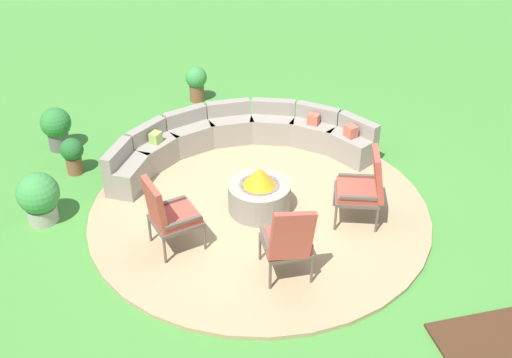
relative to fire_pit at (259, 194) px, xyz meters
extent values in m
plane|color=#478C38|center=(0.00, 0.00, -0.33)|extent=(24.00, 24.00, 0.00)
cylinder|color=tan|center=(0.00, 0.00, -0.30)|extent=(4.87, 4.87, 0.06)
cylinder|color=gray|center=(0.00, 0.00, -0.06)|extent=(0.89, 0.89, 0.42)
cylinder|color=black|center=(0.00, 0.00, 0.12)|extent=(0.58, 0.58, 0.06)
cone|color=orange|center=(0.00, 0.00, 0.29)|extent=(0.46, 0.46, 0.28)
cube|color=gray|center=(1.78, 1.01, -0.06)|extent=(0.75, 0.86, 0.43)
cube|color=gray|center=(1.90, 1.08, 0.28)|extent=(0.50, 0.71, 0.24)
cube|color=gray|center=(1.32, 1.56, -0.06)|extent=(0.85, 0.82, 0.43)
cube|color=gray|center=(1.42, 1.67, 0.28)|extent=(0.66, 0.60, 0.24)
cube|color=gray|center=(0.71, 1.92, -0.06)|extent=(0.84, 0.68, 0.43)
cube|color=gray|center=(0.76, 2.05, 0.28)|extent=(0.74, 0.40, 0.24)
cube|color=gray|center=(0.01, 2.04, -0.06)|extent=(0.73, 0.45, 0.43)
cube|color=gray|center=(0.01, 2.19, 0.28)|extent=(0.73, 0.16, 0.24)
cube|color=gray|center=(-0.70, 1.92, -0.06)|extent=(0.84, 0.67, 0.43)
cube|color=gray|center=(-0.75, 2.06, 0.28)|extent=(0.74, 0.40, 0.24)
cube|color=gray|center=(-1.31, 1.56, -0.06)|extent=(0.85, 0.81, 0.43)
cube|color=gray|center=(-1.41, 1.68, 0.28)|extent=(0.66, 0.59, 0.24)
cube|color=gray|center=(-1.77, 1.02, -0.06)|extent=(0.75, 0.86, 0.43)
cube|color=gray|center=(-1.90, 1.09, 0.28)|extent=(0.50, 0.71, 0.24)
cube|color=#BC5B47|center=(1.73, 0.98, 0.25)|extent=(0.21, 0.23, 0.19)
cube|color=#93B756|center=(-1.28, 1.53, 0.24)|extent=(0.22, 0.23, 0.17)
cube|color=#BC5B47|center=(1.29, 1.52, 0.25)|extent=(0.23, 0.23, 0.18)
cylinder|color=brown|center=(-1.05, -0.20, -0.08)|extent=(0.04, 0.04, 0.38)
cylinder|color=brown|center=(-0.91, -0.69, -0.08)|extent=(0.04, 0.04, 0.38)
cylinder|color=brown|center=(-1.59, -0.35, -0.08)|extent=(0.04, 0.04, 0.38)
cylinder|color=brown|center=(-1.45, -0.85, -0.08)|extent=(0.04, 0.04, 0.38)
cube|color=brown|center=(-1.25, -0.52, 0.13)|extent=(0.73, 0.69, 0.05)
cube|color=#B24738|center=(-1.25, -0.52, 0.20)|extent=(0.67, 0.64, 0.09)
cube|color=#B24738|center=(-1.50, -0.59, 0.47)|extent=(0.27, 0.54, 0.65)
cube|color=brown|center=(-1.32, -0.29, 0.27)|extent=(0.50, 0.19, 0.04)
cube|color=brown|center=(-1.18, -0.76, 0.27)|extent=(0.50, 0.19, 0.04)
cylinder|color=brown|center=(-0.26, -1.07, -0.08)|extent=(0.04, 0.04, 0.38)
cylinder|color=brown|center=(0.26, -1.08, -0.08)|extent=(0.04, 0.04, 0.38)
cylinder|color=brown|center=(-0.27, -1.63, -0.08)|extent=(0.04, 0.04, 0.38)
cylinder|color=brown|center=(0.25, -1.64, -0.08)|extent=(0.04, 0.04, 0.38)
cube|color=brown|center=(0.00, -1.35, 0.13)|extent=(0.57, 0.61, 0.05)
cube|color=#B24738|center=(0.00, -1.35, 0.20)|extent=(0.53, 0.56, 0.09)
cube|color=#B24738|center=(-0.01, -1.61, 0.48)|extent=(0.58, 0.10, 0.70)
cube|color=brown|center=(-0.25, -1.35, 0.27)|extent=(0.06, 0.51, 0.04)
cube|color=brown|center=(0.24, -1.36, 0.27)|extent=(0.06, 0.51, 0.04)
cylinder|color=brown|center=(0.89, -0.71, -0.08)|extent=(0.04, 0.04, 0.38)
cylinder|color=brown|center=(1.07, -0.18, -0.08)|extent=(0.04, 0.04, 0.38)
cylinder|color=brown|center=(1.42, -0.89, -0.08)|extent=(0.04, 0.04, 0.38)
cylinder|color=brown|center=(1.60, -0.35, -0.08)|extent=(0.04, 0.04, 0.38)
cube|color=brown|center=(1.25, -0.53, 0.13)|extent=(0.75, 0.76, 0.05)
cube|color=#B24738|center=(1.25, -0.53, 0.20)|extent=(0.69, 0.70, 0.09)
cube|color=#B24738|center=(1.49, -0.61, 0.49)|extent=(0.34, 0.61, 0.69)
cube|color=brown|center=(1.16, -0.79, 0.27)|extent=(0.49, 0.21, 0.04)
cube|color=brown|center=(1.33, -0.28, 0.27)|extent=(0.49, 0.21, 0.04)
cylinder|color=brown|center=(-0.28, 3.83, -0.17)|extent=(0.28, 0.28, 0.33)
sphere|color=#3D8E42|center=(-0.28, 3.83, 0.15)|extent=(0.41, 0.41, 0.41)
cylinder|color=#A89E8E|center=(-3.02, 0.54, -0.21)|extent=(0.42, 0.42, 0.23)
sphere|color=#3D8E42|center=(-3.02, 0.54, 0.14)|extent=(0.59, 0.59, 0.59)
sphere|color=#DB337A|center=(-2.96, 0.54, 0.24)|extent=(0.19, 0.19, 0.19)
cylinder|color=brown|center=(-2.57, 1.73, -0.19)|extent=(0.25, 0.25, 0.28)
sphere|color=#236028|center=(-2.57, 1.73, 0.09)|extent=(0.36, 0.36, 0.36)
cylinder|color=#605B56|center=(-2.82, 2.57, -0.18)|extent=(0.34, 0.34, 0.30)
sphere|color=#2D7A33|center=(-2.82, 2.57, 0.16)|extent=(0.50, 0.50, 0.50)
camera|label=1|loc=(-1.78, -7.09, 5.06)|focal=44.05mm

